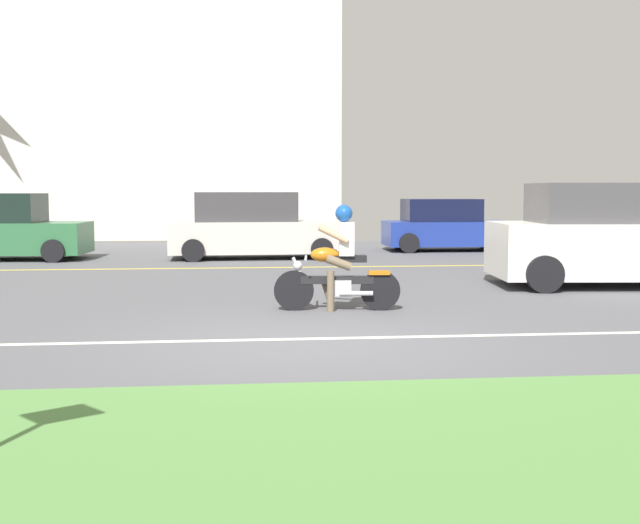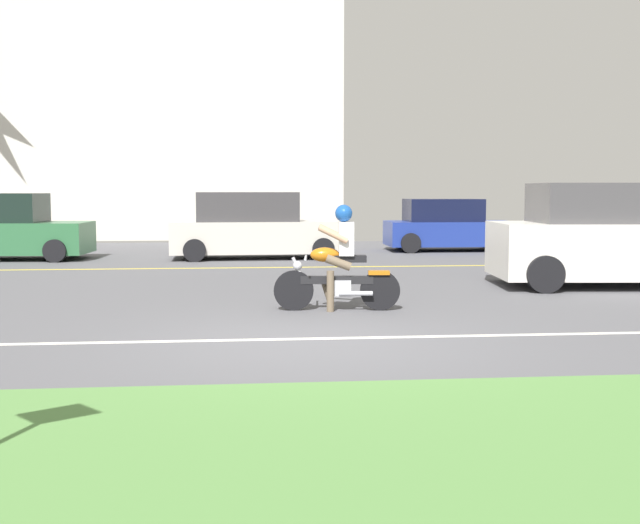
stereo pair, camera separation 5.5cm
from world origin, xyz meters
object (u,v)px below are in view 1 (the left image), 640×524
object	(u,v)px
parked_car_2	(446,226)
parked_car_3	(616,223)
parked_car_1	(253,228)
motorcyclist	(338,266)
suv_nearby	(620,236)

from	to	relation	value
parked_car_2	parked_car_3	xyz separation A→B (m)	(5.28, 0.29, 0.06)
parked_car_1	parked_car_2	world-z (taller)	parked_car_1
motorcyclist	parked_car_2	size ratio (longest dim) A/B	0.50
motorcyclist	suv_nearby	bearing A→B (deg)	23.69
suv_nearby	parked_car_2	size ratio (longest dim) A/B	1.28
motorcyclist	parked_car_1	world-z (taller)	parked_car_1
motorcyclist	suv_nearby	world-z (taller)	suv_nearby
parked_car_1	parked_car_2	size ratio (longest dim) A/B	1.21
parked_car_3	parked_car_2	bearing A→B (deg)	-176.80
motorcyclist	parked_car_1	size ratio (longest dim) A/B	0.41
motorcyclist	suv_nearby	size ratio (longest dim) A/B	0.39
motorcyclist	parked_car_3	bearing A→B (deg)	49.29
suv_nearby	parked_car_1	xyz separation A→B (m)	(-6.50, 6.67, -0.12)
suv_nearby	parked_car_1	world-z (taller)	suv_nearby
suv_nearby	parked_car_3	distance (m)	10.06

